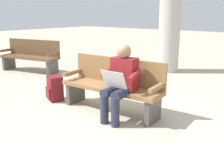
# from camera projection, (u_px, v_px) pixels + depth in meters

# --- Properties ---
(ground_plane) EXTENTS (40.00, 40.00, 0.00)m
(ground_plane) POSITION_uv_depth(u_px,v_px,m) (110.00, 111.00, 4.37)
(ground_plane) COLOR #B7AD99
(bench_near) EXTENTS (1.83, 0.60, 0.90)m
(bench_near) POSITION_uv_depth(u_px,v_px,m) (113.00, 84.00, 4.31)
(bench_near) COLOR olive
(bench_near) RESTS_ON ground
(person_seated) EXTENTS (0.59, 0.59, 1.18)m
(person_seated) POSITION_uv_depth(u_px,v_px,m) (120.00, 80.00, 3.92)
(person_seated) COLOR maroon
(person_seated) RESTS_ON ground
(backpack) EXTENTS (0.36, 0.35, 0.47)m
(backpack) POSITION_uv_depth(u_px,v_px,m) (55.00, 89.00, 4.86)
(backpack) COLOR maroon
(backpack) RESTS_ON ground
(bench_far) EXTENTS (1.86, 0.90, 0.90)m
(bench_far) POSITION_uv_depth(u_px,v_px,m) (31.00, 55.00, 7.24)
(bench_far) COLOR brown
(bench_far) RESTS_ON ground
(support_pillar) EXTENTS (0.59, 0.59, 3.21)m
(support_pillar) POSITION_uv_depth(u_px,v_px,m) (170.00, 14.00, 6.98)
(support_pillar) COLOR #B2AFA8
(support_pillar) RESTS_ON ground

